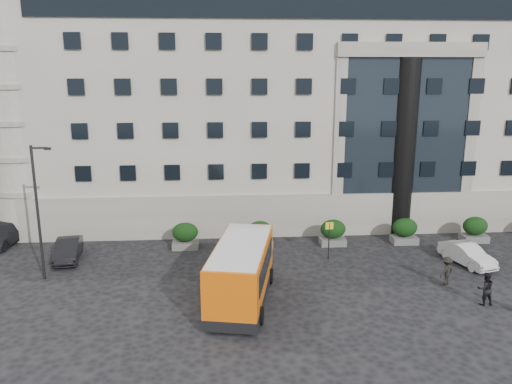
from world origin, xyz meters
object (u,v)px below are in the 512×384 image
(street_lamp, at_px, (38,208))
(pedestrian_c, at_px, (446,271))
(hedge_c, at_px, (333,232))
(hedge_e, at_px, (475,229))
(bus_stop_sign, at_px, (329,234))
(red_truck, at_px, (103,196))
(hedge_a, at_px, (185,235))
(minibus, at_px, (241,270))
(hedge_d, at_px, (405,231))
(pedestrian_b, at_px, (485,289))
(white_taxi, at_px, (467,254))
(parked_car_b, at_px, (68,250))
(hedge_b, at_px, (260,234))
(parked_car_c, at_px, (4,233))
(parked_car_d, at_px, (18,224))

(street_lamp, relative_size, pedestrian_c, 4.78)
(hedge_c, xyz_separation_m, hedge_e, (10.40, 0.00, 0.00))
(hedge_c, bearing_deg, pedestrian_c, -54.99)
(bus_stop_sign, height_order, red_truck, red_truck)
(hedge_a, relative_size, minibus, 0.23)
(red_truck, xyz_separation_m, pedestrian_c, (23.41, -17.74, -0.46))
(hedge_d, height_order, street_lamp, street_lamp)
(minibus, height_order, pedestrian_b, minibus)
(hedge_e, relative_size, white_taxi, 0.46)
(parked_car_b, relative_size, pedestrian_c, 2.47)
(hedge_b, bearing_deg, hedge_a, 180.00)
(bus_stop_sign, distance_m, pedestrian_c, 7.43)
(red_truck, bearing_deg, parked_car_b, -83.54)
(hedge_b, bearing_deg, bus_stop_sign, -33.07)
(hedge_c, relative_size, red_truck, 0.38)
(minibus, bearing_deg, hedge_b, 90.26)
(pedestrian_c, bearing_deg, hedge_e, -160.67)
(hedge_d, bearing_deg, hedge_e, 0.00)
(bus_stop_sign, xyz_separation_m, white_taxi, (8.64, -1.45, -1.07))
(pedestrian_b, bearing_deg, hedge_c, -58.79)
(hedge_c, distance_m, parked_car_c, 23.48)
(hedge_d, relative_size, parked_car_b, 0.44)
(hedge_b, height_order, hedge_d, same)
(hedge_c, xyz_separation_m, parked_car_c, (-23.40, 1.88, -0.18))
(hedge_d, distance_m, pedestrian_c, 7.19)
(street_lamp, relative_size, minibus, 1.00)
(hedge_a, xyz_separation_m, parked_car_c, (-13.00, 1.88, -0.18))
(parked_car_b, bearing_deg, hedge_a, 4.00)
(parked_car_b, distance_m, white_taxi, 25.77)
(hedge_a, distance_m, hedge_c, 10.40)
(hedge_a, bearing_deg, parked_car_b, -167.53)
(hedge_a, bearing_deg, bus_stop_sign, -16.42)
(hedge_b, xyz_separation_m, red_truck, (-13.17, 10.55, 0.37))
(parked_car_d, bearing_deg, hedge_a, -22.48)
(hedge_a, xyz_separation_m, hedge_c, (10.40, 0.00, 0.00))
(hedge_b, distance_m, red_truck, 16.88)
(hedge_c, relative_size, street_lamp, 0.23)
(red_truck, bearing_deg, hedge_b, -34.46)
(street_lamp, bearing_deg, pedestrian_b, -11.72)
(hedge_a, bearing_deg, pedestrian_c, -24.97)
(minibus, relative_size, parked_car_c, 1.54)
(street_lamp, xyz_separation_m, parked_car_d, (-5.06, 9.26, -3.68))
(street_lamp, distance_m, parked_car_d, 11.18)
(minibus, relative_size, parked_car_d, 1.62)
(hedge_a, bearing_deg, hedge_e, 0.00)
(hedge_b, relative_size, white_taxi, 0.46)
(pedestrian_b, bearing_deg, parked_car_c, -21.64)
(hedge_d, bearing_deg, bus_stop_sign, -155.34)
(hedge_e, height_order, pedestrian_c, hedge_e)
(bus_stop_sign, bearing_deg, hedge_e, 13.92)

